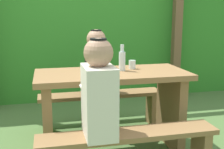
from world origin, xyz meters
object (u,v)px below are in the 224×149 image
Objects in this scene: bench_near at (129,146)px; person_black_coat at (96,65)px; bottle_left at (122,60)px; bench_far at (101,103)px; drinking_glass at (132,65)px; cell_phone at (109,70)px; picnic_table at (112,98)px; person_white_shirt at (99,92)px; bottle_right at (98,61)px.

person_black_coat reaches higher than bench_near.
bench_near is at bearing -99.97° from bottle_left.
drinking_glass is at bearing -63.81° from bench_far.
cell_phone is at bearing -87.11° from person_black_coat.
picnic_table is 0.61m from bench_near.
cell_phone is at bearing 71.45° from person_white_shirt.
bench_near is 1.95× the size of person_black_coat.
bottle_left is at bearing 6.76° from cell_phone.
bottle_left is (0.11, -0.53, 0.58)m from bench_far.
bench_far is 1.95× the size of person_black_coat.
person_black_coat is at bearing 81.91° from bottle_right.
bottle_left reaches higher than bottle_right.
bottle_right is (-0.06, -0.45, 0.12)m from person_black_coat.
bottle_left is at bearing -150.64° from drinking_glass.
picnic_table is 10.00× the size of cell_phone.
bench_far is 5.94× the size of bottle_right.
bench_near is 1.00× the size of bench_far.
person_white_shirt is (-0.23, -0.56, 0.23)m from picnic_table.
drinking_glass is at bearing 71.43° from bench_near.
person_black_coat is 0.54m from drinking_glass.
bottle_left reaches higher than drinking_glass.
bottle_left is 0.23m from bottle_right.
bench_near is 5.94× the size of bottle_right.
drinking_glass is at bearing 25.23° from picnic_table.
bottle_right is at bearing 161.67° from bottle_left.
person_white_shirt is 0.65m from cell_phone.
drinking_glass is 0.34m from bottle_right.
person_white_shirt is 2.90× the size of bottle_left.
person_white_shirt reaches higher than bottle_left.
drinking_glass is (0.23, 0.11, 0.30)m from picnic_table.
picnic_table is 1.95× the size of person_black_coat.
person_white_shirt is 0.70m from bottle_right.
person_white_shirt is 3.05× the size of bottle_right.
bottle_right reaches higher than cell_phone.
bench_far is 1.95× the size of person_white_shirt.
bottle_right reaches higher than bench_far.
bottle_left is at bearing -73.73° from person_black_coat.
picnic_table is 0.65m from person_white_shirt.
person_black_coat reaches higher than bottle_right.
bottle_left is (0.11, 0.61, 0.58)m from bench_near.
drinking_glass is (0.23, 0.67, 0.52)m from bench_near.
person_black_coat is at bearing 120.84° from drinking_glass.
bench_far is 0.74m from bottle_right.
bottle_left is at bearing -18.33° from bottle_right.
picnic_table is 0.61m from bench_far.
bench_far is (0.00, 1.14, 0.00)m from bench_near.
person_white_shirt is 1.00× the size of person_black_coat.
person_black_coat is 3.05× the size of bottle_right.
bench_near is 1.14m from bench_far.
bottle_right is at bearing 80.11° from person_white_shirt.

